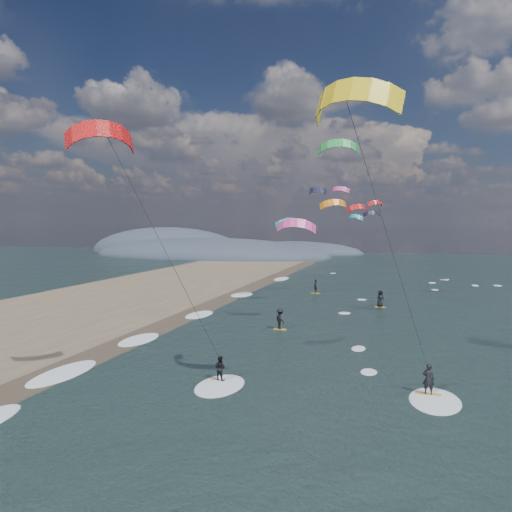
# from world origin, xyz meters

# --- Properties ---
(ground) EXTENTS (260.00, 260.00, 0.00)m
(ground) POSITION_xyz_m (0.00, 0.00, 0.00)
(ground) COLOR black
(ground) RESTS_ON ground
(wet_sand_strip) EXTENTS (3.00, 240.00, 0.00)m
(wet_sand_strip) POSITION_xyz_m (-12.00, 10.00, 0.00)
(wet_sand_strip) COLOR #382D23
(wet_sand_strip) RESTS_ON ground
(coastal_hills) EXTENTS (80.00, 41.00, 15.00)m
(coastal_hills) POSITION_xyz_m (-44.84, 107.86, 0.00)
(coastal_hills) COLOR #3D4756
(coastal_hills) RESTS_ON ground
(kitesurfer_near_a) EXTENTS (7.80, 8.93, 15.78)m
(kitesurfer_near_a) POSITION_xyz_m (6.57, 3.44, 11.83)
(kitesurfer_near_a) COLOR gold
(kitesurfer_near_a) RESTS_ON ground
(kitesurfer_near_b) EXTENTS (6.75, 8.90, 14.60)m
(kitesurfer_near_b) POSITION_xyz_m (-4.03, 3.27, 8.98)
(kitesurfer_near_b) COLOR gold
(kitesurfer_near_b) RESTS_ON ground
(far_kitesurfers) EXTENTS (9.59, 23.18, 1.84)m
(far_kitesurfers) POSITION_xyz_m (0.66, 30.52, 0.91)
(far_kitesurfers) COLOR gold
(far_kitesurfers) RESTS_ON ground
(bg_kite_field) EXTENTS (11.10, 72.38, 8.91)m
(bg_kite_field) POSITION_xyz_m (-0.11, 55.11, 12.27)
(bg_kite_field) COLOR #D83F8C
(bg_kite_field) RESTS_ON ground
(shoreline_surf) EXTENTS (2.40, 79.40, 0.11)m
(shoreline_surf) POSITION_xyz_m (-10.80, 14.75, 0.00)
(shoreline_surf) COLOR white
(shoreline_surf) RESTS_ON ground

